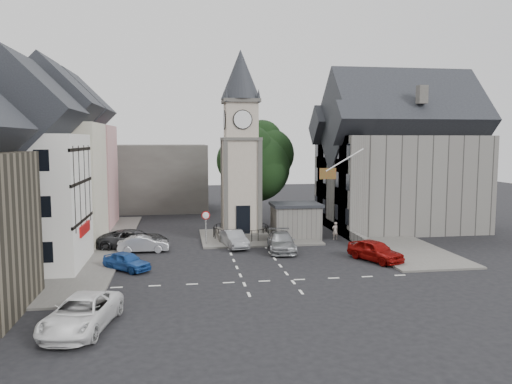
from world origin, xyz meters
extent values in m
plane|color=black|center=(0.00, 0.00, 0.00)|extent=(120.00, 120.00, 0.00)
cube|color=#595651|center=(-12.50, 6.00, 0.07)|extent=(6.00, 30.00, 0.14)
cube|color=#595651|center=(12.00, 8.00, 0.07)|extent=(6.00, 26.00, 0.14)
cube|color=#595651|center=(1.50, 8.00, 0.08)|extent=(10.00, 8.00, 0.16)
cube|color=silver|center=(0.00, -5.50, 0.01)|extent=(20.00, 8.00, 0.01)
cube|color=#4C4944|center=(0.00, 8.00, 0.35)|extent=(4.20, 4.20, 0.70)
torus|color=black|center=(0.00, 8.00, 1.08)|extent=(4.86, 4.86, 0.06)
cube|color=#AFA38D|center=(0.00, 8.00, 4.70)|extent=(3.00, 3.00, 8.00)
cube|color=black|center=(0.00, 6.55, 1.90)|extent=(1.20, 0.25, 2.40)
cube|color=#4C4944|center=(0.00, 8.00, 8.70)|extent=(3.30, 3.30, 0.25)
cube|color=#AFA38D|center=(0.00, 8.00, 10.30)|extent=(2.70, 2.70, 3.20)
cylinder|color=white|center=(0.00, 6.60, 10.30)|extent=(1.50, 0.12, 1.50)
cube|color=#4C4944|center=(0.00, 8.00, 11.90)|extent=(3.10, 3.10, 0.30)
cone|color=black|center=(0.00, 8.00, 14.15)|extent=(3.40, 3.40, 4.20)
cube|color=slate|center=(4.80, 7.50, 1.40)|extent=(4.00, 3.00, 2.80)
cube|color=black|center=(4.80, 7.50, 2.95)|extent=(4.30, 3.30, 0.25)
cylinder|color=black|center=(2.00, 13.00, 2.20)|extent=(0.70, 0.70, 4.40)
cylinder|color=black|center=(-3.20, 5.50, 1.25)|extent=(0.10, 0.10, 2.50)
cone|color=#A50C0C|center=(-3.20, 5.40, 2.50)|extent=(0.70, 0.06, 0.70)
cone|color=white|center=(-3.20, 5.38, 2.50)|extent=(0.54, 0.04, 0.54)
cube|color=#D19390|center=(-15.50, 16.00, 5.00)|extent=(7.50, 7.00, 10.00)
cube|color=beige|center=(-15.50, 8.00, 5.00)|extent=(7.50, 7.00, 10.00)
cube|color=silver|center=(-15.50, 0.00, 4.50)|extent=(7.50, 7.00, 9.00)
cube|color=#4C4944|center=(-12.00, 28.00, 4.00)|extent=(20.00, 10.00, 8.00)
cube|color=slate|center=(16.00, 11.00, 4.50)|extent=(14.00, 10.00, 9.00)
cube|color=slate|center=(9.80, 7.50, 4.50)|extent=(1.60, 4.40, 9.00)
cube|color=slate|center=(9.80, 14.50, 4.50)|extent=(1.60, 4.40, 9.00)
cube|color=slate|center=(9.20, 10.00, 0.45)|extent=(0.40, 16.00, 0.90)
cylinder|color=white|center=(8.00, 4.00, 7.00)|extent=(3.17, 0.10, 1.89)
plane|color=#B21414|center=(6.60, 4.00, 5.90)|extent=(1.40, 0.00, 1.40)
imported|color=#1B4897|center=(-8.80, -1.56, 0.61)|extent=(3.60, 3.50, 1.22)
imported|color=#B1B3B9|center=(-8.09, 3.76, 0.64)|extent=(3.91, 1.47, 1.27)
imported|color=#292A2B|center=(-8.92, 5.09, 0.76)|extent=(5.73, 3.15, 1.52)
imported|color=gray|center=(-1.00, 4.42, 0.68)|extent=(2.13, 4.30, 1.36)
imported|color=gray|center=(2.50, 2.55, 0.72)|extent=(2.54, 5.17, 1.45)
imported|color=maroon|center=(8.50, -1.60, 0.75)|extent=(3.42, 4.73, 1.50)
imported|color=white|center=(-9.75, -11.95, 0.75)|extent=(3.47, 5.77, 1.50)
imported|color=#A39286|center=(8.00, 6.19, 0.78)|extent=(0.62, 0.46, 1.55)
camera|label=1|loc=(-5.18, -34.88, 8.63)|focal=35.00mm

